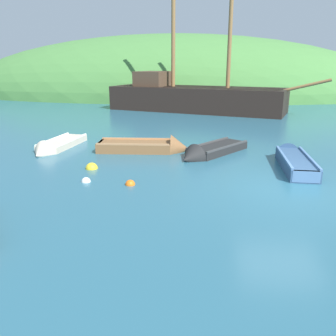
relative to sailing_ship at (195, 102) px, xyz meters
name	(u,v)px	position (x,y,z in m)	size (l,w,h in m)	color
ground_plane	(286,190)	(3.16, -17.28, -0.67)	(120.00, 120.00, 0.00)	#285B70
shore_hill	(172,95)	(-2.95, 13.79, -0.67)	(48.50, 20.83, 13.05)	#477F3D
sailing_ship	(195,102)	(0.00, 0.00, 0.00)	(15.43, 7.67, 12.20)	black
rowboat_center	(56,147)	(-5.40, -13.15, -0.59)	(1.37, 3.54, 0.94)	beige
rowboat_outer_right	(209,153)	(0.99, -13.49, -0.57)	(2.95, 3.46, 0.99)	black
rowboat_far	(149,148)	(-1.44, -13.09, -0.54)	(3.76, 1.35, 1.13)	brown
rowboat_portside	(293,161)	(3.94, -14.64, -0.52)	(1.03, 3.90, 0.86)	#335175
buoy_yellow	(92,169)	(-3.03, -15.78, -0.67)	(0.42, 0.42, 0.42)	yellow
buoy_orange	(130,185)	(-1.37, -17.30, -0.67)	(0.30, 0.30, 0.30)	orange
buoy_white	(86,182)	(-2.77, -17.18, -0.67)	(0.28, 0.28, 0.28)	white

